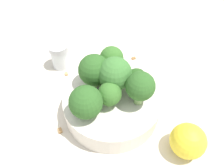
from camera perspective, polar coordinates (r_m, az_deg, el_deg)
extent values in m
plane|color=beige|center=(0.41, 0.00, -7.02)|extent=(3.00, 3.00, 0.00)
cylinder|color=silver|center=(0.39, 0.00, -5.29)|extent=(0.17, 0.17, 0.04)
cylinder|color=#7A9E5B|center=(0.38, 0.77, 0.14)|extent=(0.02, 0.02, 0.03)
sphere|color=#3D7533|center=(0.36, 0.81, 2.69)|extent=(0.06, 0.06, 0.06)
cylinder|color=#84AD66|center=(0.36, -0.96, -4.21)|extent=(0.02, 0.02, 0.02)
sphere|color=#386B28|center=(0.35, -0.99, -2.53)|extent=(0.04, 0.04, 0.04)
cylinder|color=#7A9E5B|center=(0.41, -0.10, 4.50)|extent=(0.02, 0.02, 0.03)
sphere|color=#386B28|center=(0.39, -0.10, 6.80)|extent=(0.04, 0.04, 0.04)
cylinder|color=#7A9E5B|center=(0.39, -4.45, 1.34)|extent=(0.03, 0.03, 0.02)
sphere|color=#2D5B23|center=(0.37, -4.64, 3.66)|extent=(0.06, 0.06, 0.06)
cylinder|color=#7A9E5B|center=(0.38, 6.21, -0.39)|extent=(0.03, 0.03, 0.02)
sphere|color=#28511E|center=(0.37, 6.42, 1.37)|extent=(0.04, 0.04, 0.04)
cylinder|color=#84AD66|center=(0.35, -6.55, -6.70)|extent=(0.02, 0.02, 0.02)
sphere|color=#2D5B23|center=(0.33, -6.84, -4.73)|extent=(0.05, 0.05, 0.05)
cylinder|color=#7A9E5B|center=(0.36, 7.15, -2.66)|extent=(0.02, 0.02, 0.03)
sphere|color=#2D5B23|center=(0.34, 7.52, -0.07)|extent=(0.05, 0.05, 0.05)
cylinder|color=silver|center=(0.49, -13.32, 6.64)|extent=(0.04, 0.04, 0.04)
cylinder|color=#B7B7BC|center=(0.47, -13.89, 9.14)|extent=(0.04, 0.04, 0.01)
sphere|color=yellow|center=(0.36, 19.22, -13.85)|extent=(0.06, 0.06, 0.06)
cube|color=tan|center=(0.48, -11.87, 2.79)|extent=(0.01, 0.01, 0.01)
cube|color=#AD7F4C|center=(0.39, -13.47, -11.56)|extent=(0.01, 0.01, 0.01)
cube|color=olive|center=(0.51, 5.69, 6.89)|extent=(0.01, 0.01, 0.01)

